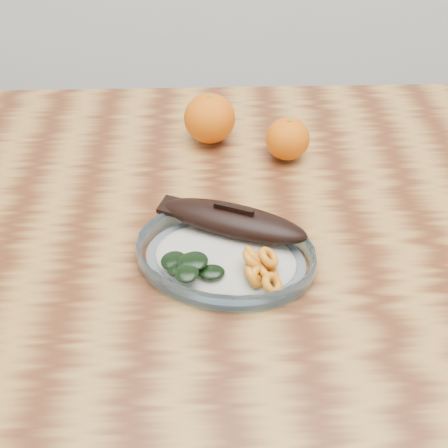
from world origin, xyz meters
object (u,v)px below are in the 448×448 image
object	(u,v)px
dining_table	(280,255)
plated_meal	(226,252)
orange_left	(210,118)
orange_right	(288,139)

from	to	relation	value
dining_table	plated_meal	distance (m)	0.19
plated_meal	orange_left	distance (m)	0.31
plated_meal	orange_right	size ratio (longest dim) A/B	7.32
orange_right	dining_table	bearing A→B (deg)	-97.35
dining_table	plated_meal	xyz separation A→B (m)	(-0.10, -0.11, 0.12)
orange_left	plated_meal	bearing A→B (deg)	-86.46
dining_table	orange_left	world-z (taller)	orange_left
plated_meal	orange_right	distance (m)	0.28
plated_meal	orange_left	size ratio (longest dim) A/B	6.05
orange_left	orange_right	size ratio (longest dim) A/B	1.21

